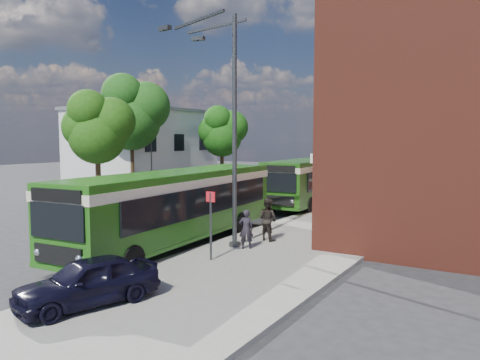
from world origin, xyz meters
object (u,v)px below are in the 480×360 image
Objects in this scene: parked_car at (88,281)px; street_lamp at (227,127)px; bus_rear at (312,177)px; bus_front at (177,201)px.

street_lamp is at bearing 112.39° from parked_car.
street_lamp is 13.59m from bus_rear.
street_lamp reaches higher than bus_front.
bus_front is 13.68m from bus_rear.
street_lamp is at bearing -81.84° from bus_rear.
street_lamp is 0.80× the size of bus_rear.
bus_rear is 20.74m from parked_car.
bus_front is 3.45× the size of parked_car.
street_lamp is 2.51× the size of parked_car.
bus_rear is (0.13, 13.68, -0.00)m from bus_front.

